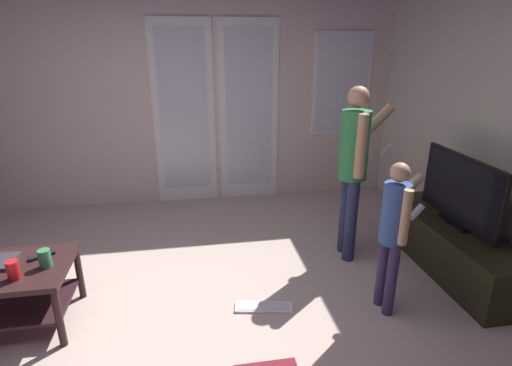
{
  "coord_description": "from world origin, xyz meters",
  "views": [
    {
      "loc": [
        0.26,
        -2.32,
        1.93
      ],
      "look_at": [
        0.72,
        0.36,
        0.95
      ],
      "focal_mm": 27.81,
      "sensor_mm": 36.0,
      "label": 1
    }
  ],
  "objects": [
    {
      "name": "cup_by_laptop",
      "position": [
        -0.76,
        0.24,
        0.53
      ],
      "size": [
        0.08,
        0.08,
        0.13
      ],
      "primitive_type": "cylinder",
      "color": "#338348",
      "rests_on": "coffee_table"
    },
    {
      "name": "person_adult",
      "position": [
        1.67,
        0.82,
        0.94
      ],
      "size": [
        0.57,
        0.43,
        1.58
      ],
      "color": "navy",
      "rests_on": "ground_plane"
    },
    {
      "name": "flat_screen_tv",
      "position": [
        2.48,
        0.46,
        0.73
      ],
      "size": [
        0.08,
        0.97,
        0.61
      ],
      "color": "black",
      "rests_on": "tv_stand"
    },
    {
      "name": "coffee_table",
      "position": [
        -1.05,
        0.27,
        0.34
      ],
      "size": [
        0.86,
        0.61,
        0.47
      ],
      "color": "black",
      "rests_on": "ground_plane"
    },
    {
      "name": "person_child",
      "position": [
        1.65,
        0.01,
        0.7
      ],
      "size": [
        0.41,
        0.33,
        1.16
      ],
      "color": "#3C2F56",
      "rests_on": "ground_plane"
    },
    {
      "name": "ground_plane",
      "position": [
        0.0,
        0.0,
        -0.01
      ],
      "size": [
        5.7,
        5.14,
        0.02
      ],
      "primitive_type": "cube",
      "color": "#B9A496"
    },
    {
      "name": "loose_keyboard",
      "position": [
        0.74,
        0.15,
        0.01
      ],
      "size": [
        0.46,
        0.21,
        0.02
      ],
      "color": "white",
      "rests_on": "ground_plane"
    },
    {
      "name": "tv_remote_black",
      "position": [
        -0.83,
        0.39,
        0.48
      ],
      "size": [
        0.17,
        0.13,
        0.02
      ],
      "primitive_type": "cube",
      "rotation": [
        0.0,
        0.0,
        0.58
      ],
      "color": "black",
      "rests_on": "coffee_table"
    },
    {
      "name": "cup_near_edge",
      "position": [
        -0.91,
        0.12,
        0.53
      ],
      "size": [
        0.08,
        0.08,
        0.13
      ],
      "primitive_type": "cylinder",
      "color": "red",
      "rests_on": "coffee_table"
    },
    {
      "name": "wall_back_with_doors",
      "position": [
        0.11,
        2.54,
        1.25
      ],
      "size": [
        5.7,
        0.09,
        2.57
      ],
      "color": "beige",
      "rests_on": "ground_plane"
    },
    {
      "name": "tv_stand",
      "position": [
        2.48,
        0.45,
        0.21
      ],
      "size": [
        0.48,
        1.57,
        0.42
      ],
      "color": "black",
      "rests_on": "ground_plane"
    }
  ]
}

